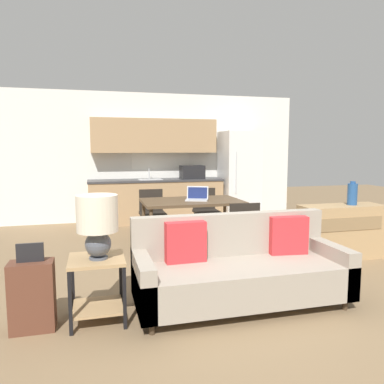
# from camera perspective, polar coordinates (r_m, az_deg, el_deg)

# --- Properties ---
(ground_plane) EXTENTS (20.00, 20.00, 0.00)m
(ground_plane) POSITION_cam_1_polar(r_m,az_deg,el_deg) (3.94, 5.36, -16.43)
(ground_plane) COLOR #7F6647
(wall_back) EXTENTS (6.40, 0.07, 2.70)m
(wall_back) POSITION_cam_1_polar(r_m,az_deg,el_deg) (8.13, -5.88, 5.32)
(wall_back) COLOR silver
(wall_back) RESTS_ON ground_plane
(kitchen_counter) EXTENTS (2.77, 0.65, 2.15)m
(kitchen_counter) POSITION_cam_1_polar(r_m,az_deg,el_deg) (7.86, -5.39, 1.57)
(kitchen_counter) COLOR tan
(kitchen_counter) RESTS_ON ground_plane
(refrigerator) EXTENTS (0.76, 0.79, 1.90)m
(refrigerator) POSITION_cam_1_polar(r_m,az_deg,el_deg) (8.22, 7.20, 2.52)
(refrigerator) COLOR white
(refrigerator) RESTS_ON ground_plane
(dining_table) EXTENTS (1.45, 0.89, 0.78)m
(dining_table) POSITION_cam_1_polar(r_m,az_deg,el_deg) (5.55, -0.06, -1.94)
(dining_table) COLOR brown
(dining_table) RESTS_ON ground_plane
(couch) EXTENTS (2.07, 0.80, 0.87)m
(couch) POSITION_cam_1_polar(r_m,az_deg,el_deg) (3.83, 7.15, -11.68)
(couch) COLOR #3D2D1E
(couch) RESTS_ON ground_plane
(side_table) EXTENTS (0.48, 0.48, 0.58)m
(side_table) POSITION_cam_1_polar(r_m,az_deg,el_deg) (3.52, -14.25, -12.66)
(side_table) COLOR tan
(side_table) RESTS_ON ground_plane
(table_lamp) EXTENTS (0.36, 0.36, 0.56)m
(table_lamp) POSITION_cam_1_polar(r_m,az_deg,el_deg) (3.36, -14.22, -4.23)
(table_lamp) COLOR #4C515B
(table_lamp) RESTS_ON side_table
(credenza) EXTENTS (1.20, 0.42, 0.75)m
(credenza) POSITION_cam_1_polar(r_m,az_deg,el_deg) (5.71, 21.79, -5.61)
(credenza) COLOR tan
(credenza) RESTS_ON ground_plane
(vase) EXTENTS (0.14, 0.14, 0.33)m
(vase) POSITION_cam_1_polar(r_m,az_deg,el_deg) (5.71, 23.24, -0.27)
(vase) COLOR #234C84
(vase) RESTS_ON credenza
(dining_chair_far_left) EXTENTS (0.43, 0.43, 0.85)m
(dining_chair_far_left) POSITION_cam_1_polar(r_m,az_deg,el_deg) (6.30, -6.09, -2.92)
(dining_chair_far_left) COLOR black
(dining_chair_far_left) RESTS_ON ground_plane
(dining_chair_near_right) EXTENTS (0.45, 0.45, 0.85)m
(dining_chair_near_right) POSITION_cam_1_polar(r_m,az_deg,el_deg) (4.97, 7.50, -5.55)
(dining_chair_near_right) COLOR black
(dining_chair_near_right) RESTS_ON ground_plane
(dining_chair_far_right) EXTENTS (0.43, 0.43, 0.85)m
(dining_chair_far_right) POSITION_cam_1_polar(r_m,az_deg,el_deg) (6.47, 2.13, -2.64)
(dining_chair_far_right) COLOR black
(dining_chair_far_right) RESTS_ON ground_plane
(laptop) EXTENTS (0.39, 0.36, 0.20)m
(laptop) POSITION_cam_1_polar(r_m,az_deg,el_deg) (5.54, 0.79, -0.73)
(laptop) COLOR #B7BABC
(laptop) RESTS_ON dining_table
(suitcase) EXTENTS (0.36, 0.22, 0.76)m
(suitcase) POSITION_cam_1_polar(r_m,az_deg,el_deg) (3.56, -23.16, -14.28)
(suitcase) COLOR brown
(suitcase) RESTS_ON ground_plane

